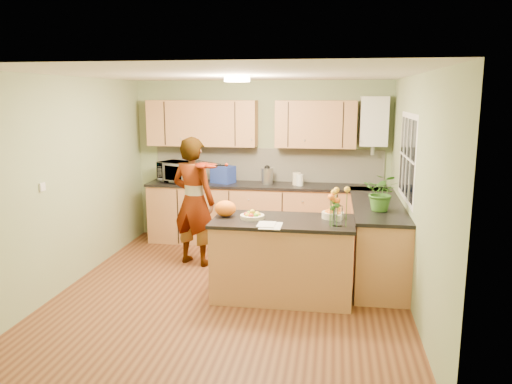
# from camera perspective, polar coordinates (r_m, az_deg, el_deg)

# --- Properties ---
(floor) EXTENTS (4.50, 4.50, 0.00)m
(floor) POSITION_cam_1_polar(r_m,az_deg,el_deg) (6.05, -2.56, -11.11)
(floor) COLOR #552B18
(floor) RESTS_ON ground
(ceiling) EXTENTS (4.00, 4.50, 0.02)m
(ceiling) POSITION_cam_1_polar(r_m,az_deg,el_deg) (5.61, -2.79, 13.27)
(ceiling) COLOR white
(ceiling) RESTS_ON wall_back
(wall_back) EXTENTS (4.00, 0.02, 2.50)m
(wall_back) POSITION_cam_1_polar(r_m,az_deg,el_deg) (7.89, 0.60, 3.53)
(wall_back) COLOR #8D9D70
(wall_back) RESTS_ON floor
(wall_front) EXTENTS (4.00, 0.02, 2.50)m
(wall_front) POSITION_cam_1_polar(r_m,az_deg,el_deg) (3.58, -9.91, -5.82)
(wall_front) COLOR #8D9D70
(wall_front) RESTS_ON floor
(wall_left) EXTENTS (0.02, 4.50, 2.50)m
(wall_left) POSITION_cam_1_polar(r_m,az_deg,el_deg) (6.40, -20.50, 1.08)
(wall_left) COLOR #8D9D70
(wall_left) RESTS_ON floor
(wall_right) EXTENTS (0.02, 4.50, 2.50)m
(wall_right) POSITION_cam_1_polar(r_m,az_deg,el_deg) (5.65, 17.61, 0.02)
(wall_right) COLOR #8D9D70
(wall_right) RESTS_ON floor
(back_counter) EXTENTS (3.64, 0.62, 0.94)m
(back_counter) POSITION_cam_1_polar(r_m,az_deg,el_deg) (7.73, 1.00, -2.52)
(back_counter) COLOR #B47848
(back_counter) RESTS_ON floor
(right_counter) EXTENTS (0.62, 2.24, 0.94)m
(right_counter) POSITION_cam_1_polar(r_m,az_deg,el_deg) (6.62, 13.56, -5.14)
(right_counter) COLOR #B47848
(right_counter) RESTS_ON floor
(splashback) EXTENTS (3.60, 0.02, 0.52)m
(splashback) POSITION_cam_1_polar(r_m,az_deg,el_deg) (7.87, 1.31, 3.14)
(splashback) COLOR beige
(splashback) RESTS_ON back_counter
(upper_cabinets) EXTENTS (3.20, 0.34, 0.70)m
(upper_cabinets) POSITION_cam_1_polar(r_m,az_deg,el_deg) (7.69, -0.88, 7.82)
(upper_cabinets) COLOR #B47848
(upper_cabinets) RESTS_ON wall_back
(boiler) EXTENTS (0.40, 0.30, 0.86)m
(boiler) POSITION_cam_1_polar(r_m,az_deg,el_deg) (7.61, 13.32, 7.85)
(boiler) COLOR white
(boiler) RESTS_ON wall_back
(window_right) EXTENTS (0.01, 1.30, 1.05)m
(window_right) POSITION_cam_1_polar(r_m,az_deg,el_deg) (6.19, 16.89, 3.79)
(window_right) COLOR white
(window_right) RESTS_ON wall_right
(light_switch) EXTENTS (0.02, 0.09, 0.09)m
(light_switch) POSITION_cam_1_polar(r_m,az_deg,el_deg) (5.88, -23.24, 0.54)
(light_switch) COLOR white
(light_switch) RESTS_ON wall_left
(ceiling_lamp) EXTENTS (0.30, 0.30, 0.07)m
(ceiling_lamp) POSITION_cam_1_polar(r_m,az_deg,el_deg) (5.90, -2.18, 12.79)
(ceiling_lamp) COLOR #FFEABF
(ceiling_lamp) RESTS_ON ceiling
(peninsula_island) EXTENTS (1.58, 0.81, 0.91)m
(peninsula_island) POSITION_cam_1_polar(r_m,az_deg,el_deg) (5.73, 3.06, -7.55)
(peninsula_island) COLOR #B47848
(peninsula_island) RESTS_ON floor
(fruit_dish) EXTENTS (0.27, 0.27, 0.10)m
(fruit_dish) POSITION_cam_1_polar(r_m,az_deg,el_deg) (5.64, -0.43, -2.65)
(fruit_dish) COLOR beige
(fruit_dish) RESTS_ON peninsula_island
(orange_bowl) EXTENTS (0.25, 0.25, 0.14)m
(orange_bowl) POSITION_cam_1_polar(r_m,az_deg,el_deg) (5.71, 8.77, -2.38)
(orange_bowl) COLOR beige
(orange_bowl) RESTS_ON peninsula_island
(flower_vase) EXTENTS (0.26, 0.26, 0.48)m
(flower_vase) POSITION_cam_1_polar(r_m,az_deg,el_deg) (5.33, 9.37, -0.55)
(flower_vase) COLOR silver
(flower_vase) RESTS_ON peninsula_island
(orange_bag) EXTENTS (0.31, 0.29, 0.19)m
(orange_bag) POSITION_cam_1_polar(r_m,az_deg,el_deg) (5.73, -3.52, -1.89)
(orange_bag) COLOR orange
(orange_bag) RESTS_ON peninsula_island
(papers) EXTENTS (0.23, 0.31, 0.01)m
(papers) POSITION_cam_1_polar(r_m,az_deg,el_deg) (5.32, 1.71, -3.85)
(papers) COLOR white
(papers) RESTS_ON peninsula_island
(violinist) EXTENTS (0.74, 0.60, 1.74)m
(violinist) POSITION_cam_1_polar(r_m,az_deg,el_deg) (6.76, -7.14, -1.07)
(violinist) COLOR tan
(violinist) RESTS_ON floor
(violin) EXTENTS (0.64, 0.56, 0.16)m
(violin) POSITION_cam_1_polar(r_m,az_deg,el_deg) (6.41, -6.07, 3.04)
(violin) COLOR #561405
(violin) RESTS_ON violinist
(microwave) EXTENTS (0.69, 0.59, 0.32)m
(microwave) POSITION_cam_1_polar(r_m,az_deg,el_deg) (7.87, -8.87, 2.28)
(microwave) COLOR white
(microwave) RESTS_ON back_counter
(blue_box) EXTENTS (0.40, 0.35, 0.26)m
(blue_box) POSITION_cam_1_polar(r_m,az_deg,el_deg) (7.75, -3.78, 2.03)
(blue_box) COLOR #203595
(blue_box) RESTS_ON back_counter
(kettle) EXTENTS (0.18, 0.18, 0.33)m
(kettle) POSITION_cam_1_polar(r_m,az_deg,el_deg) (7.64, 1.28, 1.96)
(kettle) COLOR #B9B9BD
(kettle) RESTS_ON back_counter
(jar_cream) EXTENTS (0.14, 0.14, 0.19)m
(jar_cream) POSITION_cam_1_polar(r_m,az_deg,el_deg) (7.57, 4.66, 1.52)
(jar_cream) COLOR beige
(jar_cream) RESTS_ON back_counter
(jar_white) EXTENTS (0.13, 0.13, 0.17)m
(jar_white) POSITION_cam_1_polar(r_m,az_deg,el_deg) (7.52, 5.02, 1.38)
(jar_white) COLOR white
(jar_white) RESTS_ON back_counter
(potted_plant) EXTENTS (0.49, 0.46, 0.45)m
(potted_plant) POSITION_cam_1_polar(r_m,az_deg,el_deg) (6.00, 14.21, -0.03)
(potted_plant) COLOR #3A7226
(potted_plant) RESTS_ON right_counter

